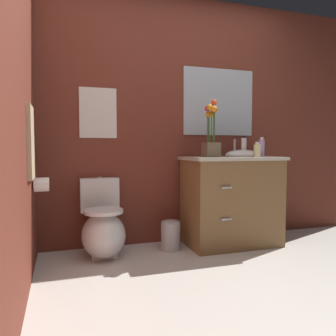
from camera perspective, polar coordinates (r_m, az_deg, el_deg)
ground_plane at (r=2.30m, az=12.89°, el=-21.46°), size 8.63×8.63×0.00m
wall_back at (r=3.51m, az=3.54°, el=8.13°), size 4.03×0.05×2.50m
wall_left at (r=2.25m, az=-24.34°, el=10.43°), size 0.05×4.04×2.50m
toilet at (r=3.06m, az=-11.11°, el=-10.24°), size 0.38×0.59×0.69m
vanity_cabinet at (r=3.38m, az=10.85°, el=-5.35°), size 0.94×0.56×1.06m
flower_vase at (r=3.19m, az=7.41°, el=5.31°), size 0.14×0.14×0.55m
soap_bottle at (r=3.40m, az=15.79°, el=3.34°), size 0.05×0.05×0.19m
lotion_bottle at (r=3.42m, az=12.89°, el=3.53°), size 0.05×0.05×0.21m
hand_wash_bottle at (r=3.30m, az=15.03°, el=2.94°), size 0.06×0.06×0.15m
trash_bin at (r=3.21m, az=0.45°, el=-11.50°), size 0.18×0.18×0.27m
wall_poster at (r=3.25m, az=-11.90°, el=9.23°), size 0.35×0.01×0.47m
wall_mirror at (r=3.63m, az=8.71°, el=11.10°), size 0.80×0.01×0.70m
hanging_towel at (r=2.54m, az=-22.51°, el=4.06°), size 0.03×0.28×0.52m
toilet_paper_roll at (r=2.77m, az=-20.86°, el=-2.66°), size 0.11×0.11×0.11m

